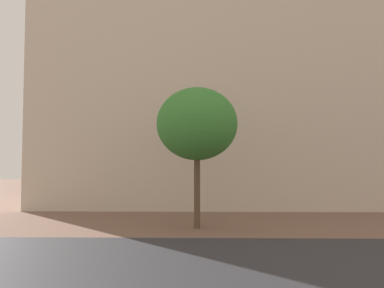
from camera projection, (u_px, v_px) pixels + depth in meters
name	position (u px, v px, depth m)	size (l,w,h in m)	color
ground_plane	(203.00, 256.00, 11.42)	(120.00, 120.00, 0.00)	brown
street_asphalt_strip	(203.00, 265.00, 10.46)	(120.00, 7.67, 0.00)	#2D2D33
landmark_building	(230.00, 48.00, 30.10)	(26.01, 15.30, 38.65)	beige
tree_curb_far	(197.00, 124.00, 16.74)	(3.46, 3.46, 5.99)	brown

